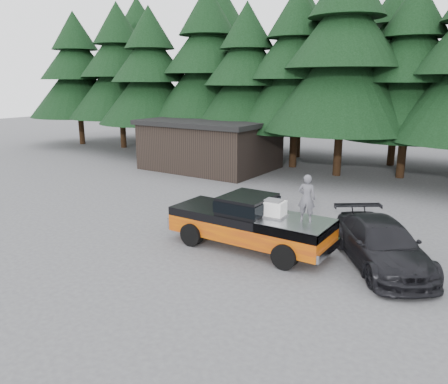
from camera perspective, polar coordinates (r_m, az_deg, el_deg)
The scene contains 8 objects.
ground at distance 15.55m, azimuth -0.15°, elevation -7.65°, with size 120.00×120.00×0.00m, color #48484A.
pickup_truck at distance 15.61m, azimuth 3.36°, elevation -4.97°, with size 6.00×2.04×1.33m, color #CC6000, non-canonical shape.
truck_cab at distance 15.36m, azimuth 3.09°, elevation -1.53°, with size 1.66×1.90×0.59m, color black.
air_compressor at distance 14.91m, azimuth 6.46°, elevation -2.23°, with size 0.76×0.63×0.52m, color white.
man_on_bed at distance 14.41m, azimuth 10.74°, elevation -0.79°, with size 0.58×0.38×1.58m, color #515057.
parked_car at distance 14.96m, azimuth 19.89°, elevation -6.44°, with size 2.05×5.04×1.46m, color black.
utility_building at distance 29.69m, azimuth -1.79°, elevation 6.30°, with size 8.40×6.40×3.30m.
treeline at distance 30.22m, azimuth 19.85°, elevation 17.15°, with size 60.15×16.05×17.50m.
Camera 1 is at (7.99, -12.00, 5.82)m, focal length 35.00 mm.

